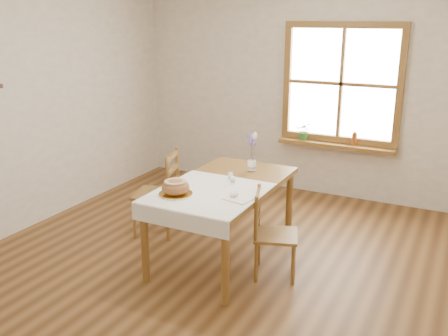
# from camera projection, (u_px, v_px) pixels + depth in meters

# --- Properties ---
(ground) EXTENTS (5.00, 5.00, 0.00)m
(ground) POSITION_uv_depth(u_px,v_px,m) (209.00, 269.00, 4.61)
(ground) COLOR brown
(ground) RESTS_ON ground
(room_walls) EXTENTS (4.60, 5.10, 2.65)m
(room_walls) POSITION_uv_depth(u_px,v_px,m) (207.00, 84.00, 4.11)
(room_walls) COLOR silver
(room_walls) RESTS_ON ground
(window) EXTENTS (1.46, 0.08, 1.46)m
(window) POSITION_uv_depth(u_px,v_px,m) (341.00, 84.00, 6.07)
(window) COLOR brown
(window) RESTS_ON ground
(window_sill) EXTENTS (1.46, 0.20, 0.05)m
(window_sill) POSITION_uv_depth(u_px,v_px,m) (336.00, 145.00, 6.23)
(window_sill) COLOR brown
(window_sill) RESTS_ON ground
(dining_table) EXTENTS (0.90, 1.60, 0.75)m
(dining_table) POSITION_uv_depth(u_px,v_px,m) (224.00, 192.00, 4.67)
(dining_table) COLOR brown
(dining_table) RESTS_ON ground
(table_linen) EXTENTS (0.91, 0.99, 0.01)m
(table_linen) POSITION_uv_depth(u_px,v_px,m) (208.00, 193.00, 4.39)
(table_linen) COLOR white
(table_linen) RESTS_ON dining_table
(chair_left) EXTENTS (0.55, 0.54, 0.91)m
(chair_left) POSITION_uv_depth(u_px,v_px,m) (156.00, 192.00, 5.27)
(chair_left) COLOR brown
(chair_left) RESTS_ON ground
(chair_right) EXTENTS (0.49, 0.48, 0.80)m
(chair_right) POSITION_uv_depth(u_px,v_px,m) (276.00, 234.00, 4.41)
(chair_right) COLOR brown
(chair_right) RESTS_ON ground
(bread_plate) EXTENTS (0.36, 0.36, 0.02)m
(bread_plate) POSITION_uv_depth(u_px,v_px,m) (176.00, 194.00, 4.32)
(bread_plate) COLOR white
(bread_plate) RESTS_ON table_linen
(bread_loaf) EXTENTS (0.24, 0.24, 0.13)m
(bread_loaf) POSITION_uv_depth(u_px,v_px,m) (175.00, 186.00, 4.30)
(bread_loaf) COLOR #AD693D
(bread_loaf) RESTS_ON bread_plate
(egg_napkin) EXTENTS (0.27, 0.24, 0.01)m
(egg_napkin) POSITION_uv_depth(u_px,v_px,m) (239.00, 198.00, 4.23)
(egg_napkin) COLOR white
(egg_napkin) RESTS_ON table_linen
(eggs) EXTENTS (0.21, 0.19, 0.04)m
(eggs) POSITION_uv_depth(u_px,v_px,m) (239.00, 195.00, 4.22)
(eggs) COLOR white
(eggs) RESTS_ON egg_napkin
(salt_shaker) EXTENTS (0.06, 0.06, 0.09)m
(salt_shaker) POSITION_uv_depth(u_px,v_px,m) (231.00, 176.00, 4.67)
(salt_shaker) COLOR white
(salt_shaker) RESTS_ON table_linen
(pepper_shaker) EXTENTS (0.06, 0.06, 0.08)m
(pepper_shaker) POSITION_uv_depth(u_px,v_px,m) (233.00, 180.00, 4.57)
(pepper_shaker) COLOR white
(pepper_shaker) RESTS_ON table_linen
(flower_vase) EXTENTS (0.10, 0.10, 0.10)m
(flower_vase) POSITION_uv_depth(u_px,v_px,m) (252.00, 166.00, 5.01)
(flower_vase) COLOR white
(flower_vase) RESTS_ON dining_table
(lavender_bouquet) EXTENTS (0.16, 0.16, 0.29)m
(lavender_bouquet) POSITION_uv_depth(u_px,v_px,m) (252.00, 147.00, 4.95)
(lavender_bouquet) COLOR #695698
(lavender_bouquet) RESTS_ON flower_vase
(potted_plant) EXTENTS (0.24, 0.26, 0.18)m
(potted_plant) POSITION_uv_depth(u_px,v_px,m) (304.00, 133.00, 6.38)
(potted_plant) COLOR #3E7B31
(potted_plant) RESTS_ON window_sill
(amber_bottle) EXTENTS (0.07, 0.07, 0.18)m
(amber_bottle) POSITION_uv_depth(u_px,v_px,m) (354.00, 139.00, 6.10)
(amber_bottle) COLOR #964D1B
(amber_bottle) RESTS_ON window_sill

